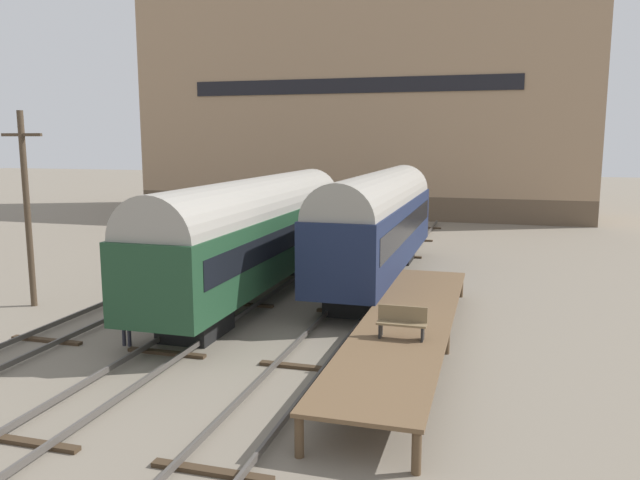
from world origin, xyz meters
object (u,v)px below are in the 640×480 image
object	(u,v)px
train_car_navy	(379,220)
person_worker	(126,314)
utility_pole	(27,206)
train_car_green	(255,230)
bench	(402,321)

from	to	relation	value
train_car_navy	person_worker	world-z (taller)	train_car_navy
person_worker	utility_pole	world-z (taller)	utility_pole
train_car_green	train_car_navy	world-z (taller)	train_car_navy
train_car_green	person_worker	size ratio (longest dim) A/B	9.52
train_car_navy	utility_pole	distance (m)	14.82
person_worker	utility_pole	size ratio (longest dim) A/B	0.23
person_worker	train_car_navy	bearing A→B (deg)	61.79
train_car_green	utility_pole	distance (m)	8.95
train_car_navy	bench	xyz separation A→B (m)	(2.79, -11.14, -1.42)
utility_pole	bench	bearing A→B (deg)	-11.65
train_car_green	utility_pole	xyz separation A→B (m)	(-8.01, -3.82, 1.16)
train_car_green	person_worker	bearing A→B (deg)	-102.98
train_car_navy	utility_pole	xyz separation A→B (m)	(-12.43, -8.01, 1.07)
utility_pole	person_worker	bearing A→B (deg)	-27.30
train_car_green	bench	distance (m)	10.11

